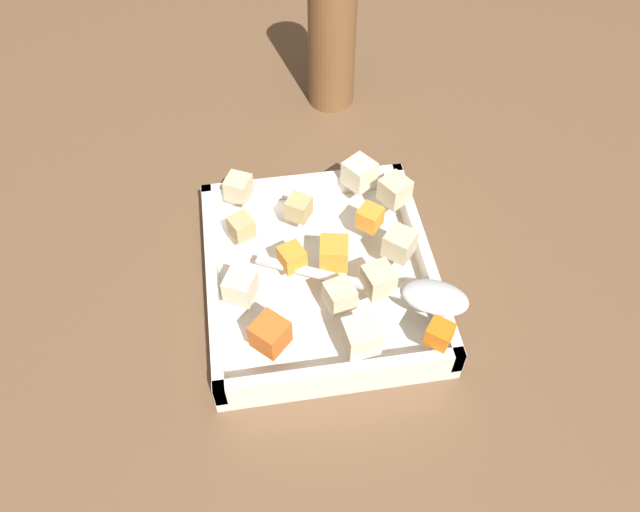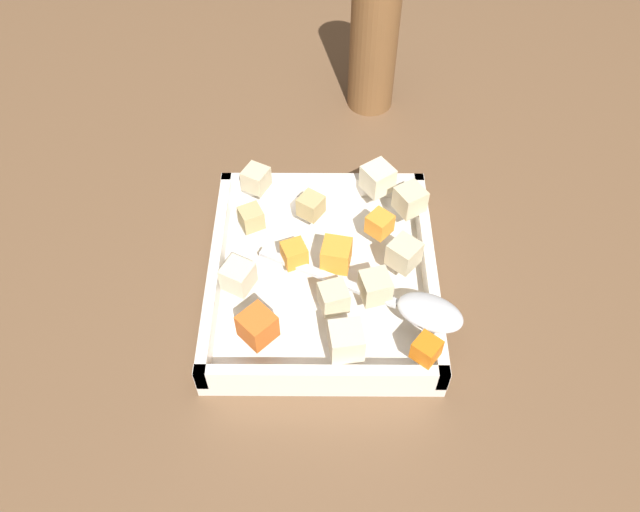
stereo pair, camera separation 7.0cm
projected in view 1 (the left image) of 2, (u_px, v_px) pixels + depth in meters
ground_plane at (318, 278)px, 0.75m from camera, size 4.00×4.00×0.00m
baking_dish at (320, 278)px, 0.74m from camera, size 0.28×0.25×0.05m
carrot_chunk_back_center at (292, 257)px, 0.70m from camera, size 0.03×0.03×0.03m
carrot_chunk_far_left at (370, 217)px, 0.74m from camera, size 0.04×0.04×0.03m
carrot_chunk_mid_right at (439, 334)px, 0.64m from camera, size 0.03×0.03×0.02m
carrot_chunk_near_left at (270, 334)px, 0.63m from camera, size 0.05×0.05×0.03m
carrot_chunk_far_right at (334, 253)px, 0.70m from camera, size 0.04×0.04×0.03m
potato_chunk_corner_se at (299, 208)px, 0.75m from camera, size 0.04×0.04×0.03m
potato_chunk_center at (340, 295)px, 0.67m from camera, size 0.04×0.04×0.03m
potato_chunk_heap_side at (400, 244)px, 0.71m from camera, size 0.04×0.04×0.03m
potato_chunk_near_right at (378, 280)px, 0.68m from camera, size 0.04×0.04×0.03m
potato_chunk_corner_sw at (359, 173)px, 0.78m from camera, size 0.05×0.05×0.03m
potato_chunk_heap_top at (241, 227)px, 0.73m from camera, size 0.03×0.03×0.02m
potato_chunk_front_center at (238, 187)px, 0.77m from camera, size 0.04×0.04×0.03m
potato_chunk_corner_nw at (240, 287)px, 0.67m from camera, size 0.04×0.04×0.03m
potato_chunk_mid_left at (395, 190)px, 0.76m from camera, size 0.04×0.04×0.03m
parsnip_chunk_near_spoon at (361, 336)px, 0.63m from camera, size 0.04×0.04×0.03m
serving_spoon at (422, 295)px, 0.67m from camera, size 0.13×0.22×0.02m
pepper_mill at (332, 30)px, 0.88m from camera, size 0.07×0.07×0.25m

